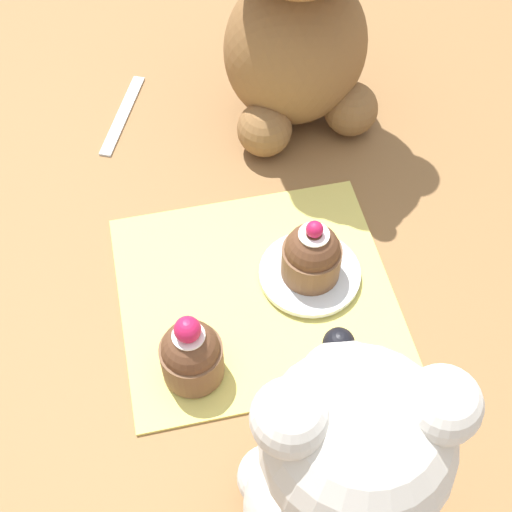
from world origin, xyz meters
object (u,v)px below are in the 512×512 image
(cupcake_near_cream_bear, at_px, (191,353))
(cupcake_near_tan_bear, at_px, (312,255))
(saucer_plate, at_px, (310,273))
(teddy_bear_cream, at_px, (343,479))
(teaspoon, at_px, (123,114))

(cupcake_near_cream_bear, height_order, cupcake_near_tan_bear, cupcake_near_cream_bear)
(cupcake_near_cream_bear, relative_size, cupcake_near_tan_bear, 1.12)
(cupcake_near_tan_bear, bearing_deg, saucer_plate, -153.43)
(saucer_plate, height_order, cupcake_near_tan_bear, cupcake_near_tan_bear)
(teddy_bear_cream, xyz_separation_m, saucer_plate, (-0.04, -0.21, -0.10))
(cupcake_near_tan_bear, xyz_separation_m, teaspoon, (0.14, -0.24, -0.03))
(cupcake_near_cream_bear, height_order, saucer_plate, cupcake_near_cream_bear)
(cupcake_near_cream_bear, distance_m, cupcake_near_tan_bear, 0.13)
(cupcake_near_cream_bear, xyz_separation_m, cupcake_near_tan_bear, (-0.11, -0.07, 0.00))
(cupcake_near_cream_bear, bearing_deg, cupcake_near_tan_bear, -148.68)
(saucer_plate, relative_size, teaspoon, 0.74)
(teddy_bear_cream, height_order, saucer_plate, teddy_bear_cream)
(cupcake_near_cream_bear, bearing_deg, saucer_plate, -148.68)
(cupcake_near_cream_bear, distance_m, saucer_plate, 0.13)
(teddy_bear_cream, bearing_deg, saucer_plate, -94.22)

